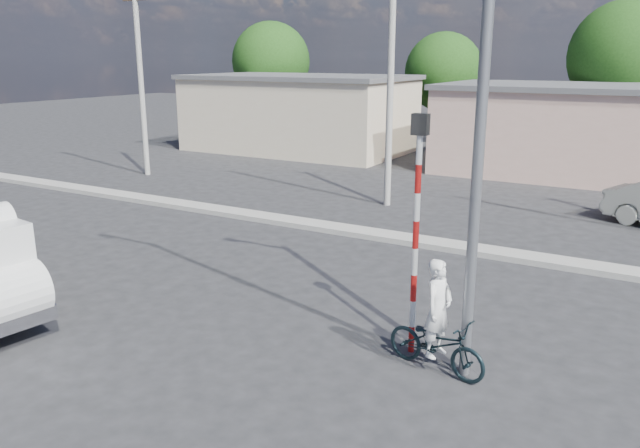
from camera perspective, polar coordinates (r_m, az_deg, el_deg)
The scene contains 9 objects.
ground_plane at distance 12.20m, azimuth -8.79°, elevation -10.76°, with size 120.00×120.00×0.00m, color #262628.
median at distance 18.64m, azimuth 6.71°, elevation -1.20°, with size 40.00×0.80×0.16m, color #99968E.
bicycle at distance 11.11m, azimuth 10.59°, elevation -10.74°, with size 0.66×1.89×0.99m, color black.
cyclist at distance 10.95m, azimuth 10.68°, elevation -9.02°, with size 0.63×0.41×1.72m, color white.
traffic_pole at distance 11.00m, azimuth 8.83°, elevation 0.75°, with size 0.28×0.18×4.36m.
streetlight at distance 10.09m, azimuth 13.82°, elevation 12.83°, with size 2.34×0.22×9.00m.
building_row at distance 31.19m, azimuth 19.21°, elevation 8.52°, with size 37.80×7.30×4.44m.
tree_row at distance 38.22m, azimuth 16.52°, elevation 13.86°, with size 34.13×7.32×8.10m.
utility_poles at distance 20.84m, azimuth 19.99°, elevation 10.90°, with size 35.40×0.24×8.00m.
Camera 1 is at (7.02, -8.46, 5.30)m, focal length 35.00 mm.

